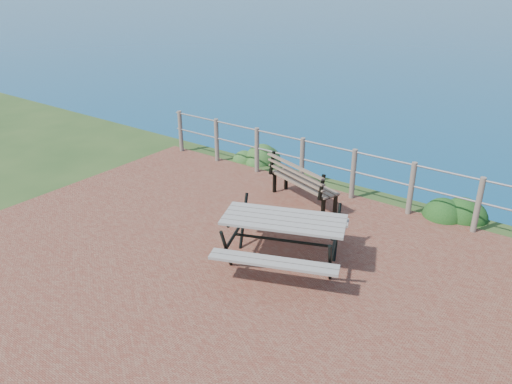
# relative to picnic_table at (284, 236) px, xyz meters

# --- Properties ---
(ground) EXTENTS (10.00, 7.00, 0.12)m
(ground) POSITION_rel_picnic_table_xyz_m (-0.23, -0.59, -0.49)
(ground) COLOR brown
(ground) RESTS_ON ground
(safety_railing) EXTENTS (9.40, 0.10, 1.00)m
(safety_railing) POSITION_rel_picnic_table_xyz_m (-0.23, 2.76, 0.09)
(safety_railing) COLOR #6B5B4C
(safety_railing) RESTS_ON ground
(picnic_table) EXTENTS (1.95, 1.47, 0.76)m
(picnic_table) POSITION_rel_picnic_table_xyz_m (0.00, 0.00, 0.00)
(picnic_table) COLOR gray
(picnic_table) RESTS_ON ground
(park_bench) EXTENTS (1.60, 0.87, 0.88)m
(park_bench) POSITION_rel_picnic_table_xyz_m (-0.86, 1.99, 0.09)
(park_bench) COLOR brown
(park_bench) RESTS_ON ground
(shrub_lip_west) EXTENTS (0.82, 0.82, 0.58)m
(shrub_lip_west) POSITION_rel_picnic_table_xyz_m (-2.99, 3.46, -0.49)
(shrub_lip_west) COLOR #215922
(shrub_lip_west) RESTS_ON ground
(shrub_lip_east) EXTENTS (0.82, 0.82, 0.58)m
(shrub_lip_east) POSITION_rel_picnic_table_xyz_m (1.64, 3.24, -0.49)
(shrub_lip_east) COLOR #144214
(shrub_lip_east) RESTS_ON ground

